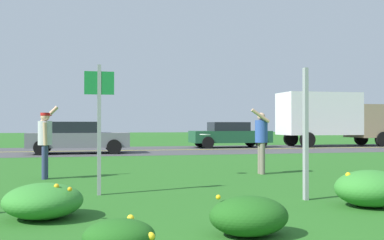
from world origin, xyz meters
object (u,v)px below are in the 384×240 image
Objects in this scene: sign_post_near_path at (99,116)px; frisbee_white at (205,135)px; person_thrower_red_cap_gray_shirt at (45,138)px; box_truck_tan at (332,116)px; car_gray_center_left at (78,137)px; sign_post_by_roadside at (306,134)px; person_catcher_blue_shirt at (261,137)px; car_dark_green_center_right at (230,135)px.

sign_post_near_path is 3.99m from frisbee_white.
box_truck_tan is (15.51, 13.58, 0.80)m from person_thrower_red_cap_gray_shirt.
person_thrower_red_cap_gray_shirt reaches higher than car_gray_center_left.
person_thrower_red_cap_gray_shirt is 10.00m from car_gray_center_left.
car_gray_center_left is (0.65, 9.97, -0.26)m from person_thrower_red_cap_gray_shirt.
sign_post_by_roadside reaches higher than frisbee_white.
sign_post_by_roadside is 4.33m from person_catcher_blue_shirt.
person_catcher_blue_shirt is 14.12m from car_dark_green_center_right.
sign_post_by_roadside is (3.57, -1.41, -0.33)m from sign_post_near_path.
person_thrower_red_cap_gray_shirt reaches higher than car_dark_green_center_right.
person_thrower_red_cap_gray_shirt is 16.31m from car_dark_green_center_right.
car_gray_center_left is 9.13m from car_dark_green_center_right.
car_dark_green_center_right is (8.38, 3.61, 0.00)m from car_gray_center_left.
sign_post_near_path is 5.25m from person_catcher_blue_shirt.
sign_post_near_path is 0.37× the size of box_truck_tan.
sign_post_by_roadside reaches higher than car_gray_center_left.
car_gray_center_left is 1.00× the size of car_dark_green_center_right.
box_truck_tan is (11.48, 13.73, 0.73)m from frisbee_white.
person_catcher_blue_shirt reaches higher than frisbee_white.
frisbee_white is (-1.58, -0.03, 0.08)m from person_catcher_blue_shirt.
box_truck_tan is (10.72, 17.94, 0.63)m from sign_post_by_roadside.
person_catcher_blue_shirt is at bearing 32.83° from sign_post_near_path.
sign_post_by_roadside is 8.46× the size of frisbee_white.
person_catcher_blue_shirt reaches higher than car_gray_center_left.
box_truck_tan is at bearing 41.20° from person_thrower_red_cap_gray_shirt.
box_truck_tan reaches higher than car_gray_center_left.
person_thrower_red_cap_gray_shirt is at bearing 112.47° from sign_post_near_path.
box_truck_tan reaches higher than car_dark_green_center_right.
sign_post_by_roadside is at bearing -120.86° from box_truck_tan.
sign_post_near_path is 1.37× the size of person_thrower_red_cap_gray_shirt.
person_thrower_red_cap_gray_shirt is 0.40× the size of car_gray_center_left.
sign_post_by_roadside is 20.91m from box_truck_tan.
person_catcher_blue_shirt is at bearing -1.15° from person_thrower_red_cap_gray_shirt.
sign_post_near_path is 0.55× the size of car_gray_center_left.
sign_post_by_roadside is 18.44m from car_dark_green_center_right.
frisbee_white is 17.91m from box_truck_tan.
person_thrower_red_cap_gray_shirt is 5.61m from person_catcher_blue_shirt.
person_thrower_red_cap_gray_shirt is 20.63m from box_truck_tan.
sign_post_near_path reaches higher than person_catcher_blue_shirt.
car_gray_center_left and car_dark_green_center_right have the same top height.
car_gray_center_left is at bearing 92.50° from sign_post_near_path.
car_dark_green_center_right is 0.67× the size of box_truck_tan.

